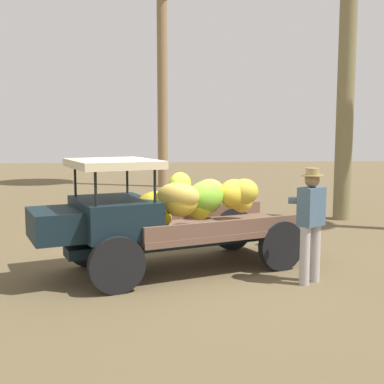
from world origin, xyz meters
name	(u,v)px	position (x,y,z in m)	size (l,w,h in m)	color
ground_plane	(186,269)	(0.00, 0.00, 0.00)	(60.00, 60.00, 0.00)	brown
truck	(165,215)	(0.35, 0.13, 0.94)	(4.66, 2.90, 1.85)	black
farmer	(311,218)	(-1.78, 0.97, 1.00)	(0.58, 0.55, 1.74)	#ADA9AB
wooden_crate	(286,235)	(-2.15, -1.48, 0.21)	(0.56, 0.50, 0.43)	#8A6545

